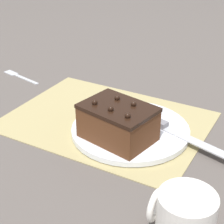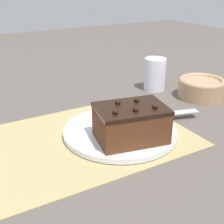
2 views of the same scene
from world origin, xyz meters
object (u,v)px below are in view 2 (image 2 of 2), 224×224
(cake_plate, at_px, (120,131))
(chocolate_cake, at_px, (131,123))
(serving_knife, at_px, (139,115))
(small_bowl, at_px, (201,87))
(drinking_glass, at_px, (155,74))

(cake_plate, bearing_deg, chocolate_cake, 84.96)
(serving_knife, xyz_separation_m, small_bowl, (-0.27, -0.06, 0.01))
(serving_knife, distance_m, small_bowl, 0.27)
(serving_knife, xyz_separation_m, drinking_glass, (-0.19, -0.18, 0.03))
(chocolate_cake, xyz_separation_m, drinking_glass, (-0.27, -0.27, -0.00))
(cake_plate, relative_size, chocolate_cake, 1.60)
(serving_knife, bearing_deg, chocolate_cake, -27.31)
(cake_plate, xyz_separation_m, small_bowl, (-0.34, -0.09, 0.02))
(drinking_glass, bearing_deg, serving_knife, 44.44)
(cake_plate, height_order, drinking_glass, drinking_glass)
(cake_plate, xyz_separation_m, chocolate_cake, (0.00, 0.05, 0.04))
(drinking_glass, xyz_separation_m, small_bowl, (-0.08, 0.13, -0.02))
(small_bowl, bearing_deg, chocolate_cake, 21.96)
(drinking_glass, bearing_deg, cake_plate, 39.53)
(serving_knife, relative_size, drinking_glass, 2.29)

